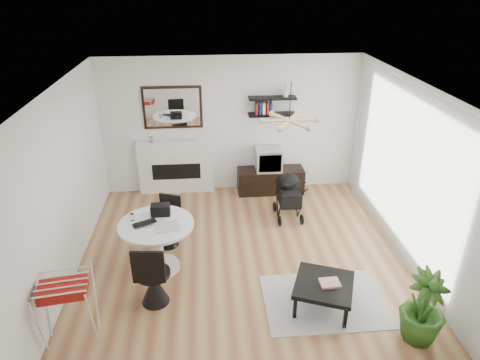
{
  "coord_description": "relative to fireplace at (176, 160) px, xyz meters",
  "views": [
    {
      "loc": [
        -0.49,
        -5.44,
        4.05
      ],
      "look_at": [
        0.0,
        0.4,
        1.19
      ],
      "focal_mm": 32.0,
      "sensor_mm": 36.0,
      "label": 1
    }
  ],
  "objects": [
    {
      "name": "floor",
      "position": [
        1.1,
        -2.42,
        -0.69
      ],
      "size": [
        5.0,
        5.0,
        0.0
      ],
      "primitive_type": "plane",
      "color": "#915938",
      "rests_on": "ground"
    },
    {
      "name": "ceiling",
      "position": [
        1.1,
        -2.42,
        2.01
      ],
      "size": [
        5.0,
        5.0,
        0.0
      ],
      "primitive_type": "plane",
      "color": "white",
      "rests_on": "wall_back"
    },
    {
      "name": "wall_back",
      "position": [
        1.1,
        0.08,
        0.66
      ],
      "size": [
        5.0,
        0.0,
        5.0
      ],
      "primitive_type": "plane",
      "rotation": [
        1.57,
        0.0,
        0.0
      ],
      "color": "white",
      "rests_on": "floor"
    },
    {
      "name": "wall_left",
      "position": [
        -1.4,
        -2.42,
        0.66
      ],
      "size": [
        0.0,
        5.0,
        5.0
      ],
      "primitive_type": "plane",
      "rotation": [
        1.57,
        0.0,
        1.57
      ],
      "color": "white",
      "rests_on": "floor"
    },
    {
      "name": "wall_right",
      "position": [
        3.6,
        -2.42,
        0.66
      ],
      "size": [
        0.0,
        5.0,
        5.0
      ],
      "primitive_type": "plane",
      "rotation": [
        1.57,
        0.0,
        -1.57
      ],
      "color": "white",
      "rests_on": "floor"
    },
    {
      "name": "sheer_curtain",
      "position": [
        3.5,
        -2.22,
        0.66
      ],
      "size": [
        0.04,
        3.6,
        2.6
      ],
      "primitive_type": "cube",
      "color": "white",
      "rests_on": "wall_right"
    },
    {
      "name": "fireplace",
      "position": [
        0.0,
        0.0,
        0.0
      ],
      "size": [
        1.5,
        0.17,
        2.16
      ],
      "color": "white",
      "rests_on": "floor"
    },
    {
      "name": "shelf_lower",
      "position": [
        1.88,
        -0.05,
        0.91
      ],
      "size": [
        0.9,
        0.25,
        0.04
      ],
      "primitive_type": "cube",
      "color": "black",
      "rests_on": "wall_back"
    },
    {
      "name": "shelf_upper",
      "position": [
        1.88,
        -0.05,
        1.23
      ],
      "size": [
        0.9,
        0.25,
        0.04
      ],
      "primitive_type": "cube",
      "color": "black",
      "rests_on": "wall_back"
    },
    {
      "name": "pendant_lamp",
      "position": [
        1.8,
        -2.12,
        1.46
      ],
      "size": [
        0.9,
        0.9,
        0.1
      ],
      "primitive_type": null,
      "color": "tan",
      "rests_on": "ceiling"
    },
    {
      "name": "tv_console",
      "position": [
        1.88,
        -0.16,
        -0.44
      ],
      "size": [
        1.32,
        0.46,
        0.49
      ],
      "primitive_type": "cube",
      "color": "black",
      "rests_on": "floor"
    },
    {
      "name": "crt_tv",
      "position": [
        1.83,
        -0.17,
        0.03
      ],
      "size": [
        0.51,
        0.45,
        0.45
      ],
      "color": "silver",
      "rests_on": "tv_console"
    },
    {
      "name": "dining_table",
      "position": [
        -0.15,
        -2.53,
        -0.16
      ],
      "size": [
        1.09,
        1.09,
        0.8
      ],
      "color": "white",
      "rests_on": "floor"
    },
    {
      "name": "laptop",
      "position": [
        -0.29,
        -2.59,
        0.12
      ],
      "size": [
        0.41,
        0.35,
        0.03
      ],
      "primitive_type": "imported",
      "rotation": [
        0.0,
        0.0,
        0.48
      ],
      "color": "black",
      "rests_on": "dining_table"
    },
    {
      "name": "black_bag",
      "position": [
        -0.1,
        -2.29,
        0.2
      ],
      "size": [
        0.28,
        0.17,
        0.17
      ],
      "primitive_type": "cube",
      "rotation": [
        0.0,
        0.0,
        0.0
      ],
      "color": "black",
      "rests_on": "dining_table"
    },
    {
      "name": "newspaper",
      "position": [
        0.01,
        -2.65,
        0.12
      ],
      "size": [
        0.4,
        0.35,
        0.01
      ],
      "primitive_type": "cube",
      "rotation": [
        0.0,
        0.0,
        0.21
      ],
      "color": "silver",
      "rests_on": "dining_table"
    },
    {
      "name": "drinking_glass",
      "position": [
        -0.5,
        -2.42,
        0.16
      ],
      "size": [
        0.06,
        0.06,
        0.11
      ],
      "primitive_type": "cylinder",
      "color": "white",
      "rests_on": "dining_table"
    },
    {
      "name": "chair_far",
      "position": [
        -0.06,
        -1.91,
        -0.42
      ],
      "size": [
        0.44,
        0.45,
        0.85
      ],
      "rotation": [
        0.0,
        0.0,
        -0.36
      ],
      "color": "black",
      "rests_on": "floor"
    },
    {
      "name": "chair_near",
      "position": [
        -0.16,
        -3.28,
        -0.38
      ],
      "size": [
        0.46,
        0.48,
        0.97
      ],
      "rotation": [
        0.0,
        0.0,
        3.06
      ],
      "color": "black",
      "rests_on": "floor"
    },
    {
      "name": "drying_rack",
      "position": [
        -1.08,
        -3.86,
        -0.21
      ],
      "size": [
        0.68,
        0.65,
        0.91
      ],
      "rotation": [
        0.0,
        0.0,
        0.14
      ],
      "color": "white",
      "rests_on": "floor"
    },
    {
      "name": "stroller",
      "position": [
        2.05,
        -1.16,
        -0.3
      ],
      "size": [
        0.46,
        0.75,
        0.89
      ],
      "rotation": [
        0.0,
        0.0,
        0.01
      ],
      "color": "black",
      "rests_on": "floor"
    },
    {
      "name": "rug",
      "position": [
        2.14,
        -3.45,
        -0.68
      ],
      "size": [
        1.65,
        1.19,
        0.01
      ],
      "primitive_type": "cube",
      "color": "#A9A9A9",
      "rests_on": "floor"
    },
    {
      "name": "coffee_table",
      "position": [
        2.08,
        -3.55,
        -0.34
      ],
      "size": [
        0.96,
        0.96,
        0.38
      ],
      "rotation": [
        0.0,
        0.0,
        -0.37
      ],
      "color": "black",
      "rests_on": "rug"
    },
    {
      "name": "magazines",
      "position": [
        2.15,
        -3.58,
        -0.28
      ],
      "size": [
        0.26,
        0.21,
        0.04
      ],
      "primitive_type": "cube",
      "rotation": [
        0.0,
        0.0,
        0.04
      ],
      "color": "#C93244",
      "rests_on": "coffee_table"
    },
    {
      "name": "potted_plant",
      "position": [
        3.11,
        -4.18,
        -0.21
      ],
      "size": [
        0.68,
        0.68,
        0.95
      ],
      "primitive_type": "imported",
      "rotation": [
        0.0,
        0.0,
        0.34
      ],
      "color": "#2A5819",
      "rests_on": "floor"
    }
  ]
}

